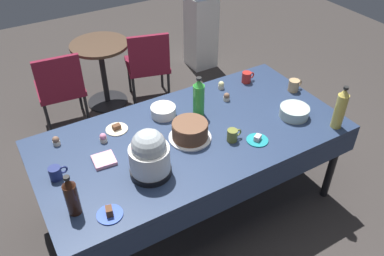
{
  "coord_description": "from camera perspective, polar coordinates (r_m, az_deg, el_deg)",
  "views": [
    {
      "loc": [
        -1.11,
        -1.89,
        2.49
      ],
      "look_at": [
        0.0,
        0.0,
        0.8
      ],
      "focal_mm": 36.89,
      "sensor_mm": 36.0,
      "label": 1
    }
  ],
  "objects": [
    {
      "name": "dessert_plate_cobalt",
      "position": [
        2.31,
        -11.83,
        -11.98
      ],
      "size": [
        0.15,
        0.15,
        0.06
      ],
      "color": "#2D4CB2",
      "rests_on": "potluck_table"
    },
    {
      "name": "dessert_plate_cream",
      "position": [
        2.88,
        -10.82,
        -0.08
      ],
      "size": [
        0.16,
        0.16,
        0.04
      ],
      "color": "beige",
      "rests_on": "potluck_table"
    },
    {
      "name": "soda_bottle_lime_soda",
      "position": [
        2.91,
        0.97,
        4.4
      ],
      "size": [
        0.09,
        0.09,
        0.32
      ],
      "color": "green",
      "rests_on": "potluck_table"
    },
    {
      "name": "coffee_mug_tan",
      "position": [
        3.35,
        14.53,
        5.99
      ],
      "size": [
        0.13,
        0.09,
        0.1
      ],
      "color": "tan",
      "rests_on": "potluck_table"
    },
    {
      "name": "coffee_mug_navy",
      "position": [
        2.58,
        -19.08,
        -6.16
      ],
      "size": [
        0.12,
        0.08,
        0.09
      ],
      "color": "navy",
      "rests_on": "potluck_table"
    },
    {
      "name": "cupcake_cocoa",
      "position": [
        2.78,
        -12.72,
        -1.4
      ],
      "size": [
        0.05,
        0.05,
        0.07
      ],
      "color": "beige",
      "rests_on": "potluck_table"
    },
    {
      "name": "round_cafe_table",
      "position": [
        4.32,
        -12.89,
        9.17
      ],
      "size": [
        0.6,
        0.6,
        0.72
      ],
      "color": "#473323",
      "rests_on": "ground"
    },
    {
      "name": "ceramic_snack_bowl",
      "position": [
        2.96,
        -4.18,
        2.45
      ],
      "size": [
        0.19,
        0.19,
        0.08
      ],
      "primitive_type": "cylinder",
      "color": "silver",
      "rests_on": "potluck_table"
    },
    {
      "name": "maroon_chair_right",
      "position": [
        4.26,
        -6.38,
        9.43
      ],
      "size": [
        0.54,
        0.54,
        0.85
      ],
      "color": "maroon",
      "rests_on": "ground"
    },
    {
      "name": "ground",
      "position": [
        3.32,
        0.0,
        -10.99
      ],
      "size": [
        9.0,
        9.0,
        0.0
      ],
      "primitive_type": "plane",
      "color": "#383330"
    },
    {
      "name": "soda_bottle_ginger_ale",
      "position": [
        2.96,
        20.66,
        2.64
      ],
      "size": [
        0.08,
        0.08,
        0.34
      ],
      "color": "gold",
      "rests_on": "potluck_table"
    },
    {
      "name": "coffee_mug_red",
      "position": [
        3.39,
        7.93,
        7.29
      ],
      "size": [
        0.12,
        0.08,
        0.09
      ],
      "color": "#B2231E",
      "rests_on": "potluck_table"
    },
    {
      "name": "slow_cooker",
      "position": [
        2.41,
        -6.18,
        -3.88
      ],
      "size": [
        0.26,
        0.26,
        0.33
      ],
      "color": "black",
      "rests_on": "potluck_table"
    },
    {
      "name": "cupcake_lemon",
      "position": [
        3.14,
        5.02,
        4.51
      ],
      "size": [
        0.05,
        0.05,
        0.07
      ],
      "color": "beige",
      "rests_on": "potluck_table"
    },
    {
      "name": "maroon_chair_left",
      "position": [
        4.03,
        -18.53,
        5.79
      ],
      "size": [
        0.48,
        0.48,
        0.85
      ],
      "color": "maroon",
      "rests_on": "ground"
    },
    {
      "name": "water_cooler",
      "position": [
        4.97,
        1.34,
        15.17
      ],
      "size": [
        0.32,
        0.32,
        1.24
      ],
      "color": "silver",
      "rests_on": "ground"
    },
    {
      "name": "cupcake_mint",
      "position": [
        2.84,
        -19.05,
        -1.78
      ],
      "size": [
        0.05,
        0.05,
        0.07
      ],
      "color": "beige",
      "rests_on": "potluck_table"
    },
    {
      "name": "frosted_layer_cake",
      "position": [
        2.72,
        -0.3,
        -0.44
      ],
      "size": [
        0.3,
        0.3,
        0.13
      ],
      "color": "silver",
      "rests_on": "potluck_table"
    },
    {
      "name": "potluck_table",
      "position": [
        2.84,
        0.0,
        -1.79
      ],
      "size": [
        2.2,
        1.1,
        0.75
      ],
      "color": "navy",
      "rests_on": "ground"
    },
    {
      "name": "paper_napkin_stack",
      "position": [
        2.63,
        -12.6,
        -4.54
      ],
      "size": [
        0.15,
        0.15,
        0.02
      ],
      "primitive_type": "cube",
      "rotation": [
        0.0,
        0.0,
        -0.08
      ],
      "color": "pink",
      "rests_on": "potluck_table"
    },
    {
      "name": "glass_salad_bowl",
      "position": [
        3.04,
        14.56,
        2.29
      ],
      "size": [
        0.22,
        0.22,
        0.08
      ],
      "primitive_type": "cylinder",
      "color": "#B2C6BC",
      "rests_on": "potluck_table"
    },
    {
      "name": "dessert_plate_teal",
      "position": [
        2.77,
        9.44,
        -1.64
      ],
      "size": [
        0.15,
        0.15,
        0.04
      ],
      "color": "teal",
      "rests_on": "potluck_table"
    },
    {
      "name": "coffee_mug_olive",
      "position": [
        2.73,
        5.9,
        -1.03
      ],
      "size": [
        0.11,
        0.07,
        0.09
      ],
      "color": "olive",
      "rests_on": "potluck_table"
    },
    {
      "name": "cupcake_rose",
      "position": [
        3.29,
        4.24,
        6.2
      ],
      "size": [
        0.05,
        0.05,
        0.07
      ],
      "color": "beige",
      "rests_on": "potluck_table"
    },
    {
      "name": "soda_bottle_cola",
      "position": [
        2.29,
        -17.03,
        -9.41
      ],
      "size": [
        0.08,
        0.08,
        0.28
      ],
      "color": "#33190F",
      "rests_on": "potluck_table"
    }
  ]
}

